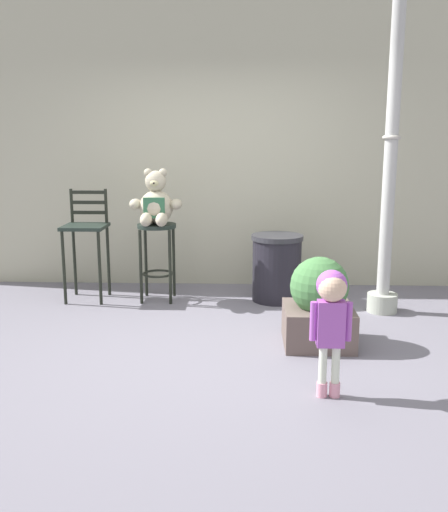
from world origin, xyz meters
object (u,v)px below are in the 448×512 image
object	(u,v)px
teddy_bear	(156,204)
planter_with_shrub	(319,305)
child_walking	(331,306)
trash_bin	(277,268)
bar_stool_with_teddy	(157,246)
lamppost	(388,194)
bar_chair_empty	(86,234)

from	to	relation	value
teddy_bear	planter_with_shrub	distance (m)	2.06
child_walking	trash_bin	world-z (taller)	child_walking
bar_stool_with_teddy	trash_bin	bearing A→B (deg)	1.56
child_walking	lamppost	xyz separation A→B (m)	(0.79, 1.89, 0.53)
child_walking	lamppost	size ratio (longest dim) A/B	0.29
trash_bin	teddy_bear	bearing A→B (deg)	-177.15
lamppost	planter_with_shrub	size ratio (longest dim) A/B	3.96
bar_stool_with_teddy	bar_chair_empty	bearing A→B (deg)	179.32
trash_bin	planter_with_shrub	distance (m)	1.32
teddy_bear	trash_bin	size ratio (longest dim) A/B	0.81
planter_with_shrub	trash_bin	bearing A→B (deg)	101.86
lamppost	planter_with_shrub	distance (m)	1.43
lamppost	bar_chair_empty	xyz separation A→B (m)	(-2.98, 0.34, -0.45)
teddy_bear	planter_with_shrub	bearing A→B (deg)	-39.25
planter_with_shrub	bar_stool_with_teddy	bearing A→B (deg)	140.12
trash_bin	lamppost	size ratio (longest dim) A/B	0.24
bar_stool_with_teddy	lamppost	distance (m)	2.34
bar_stool_with_teddy	planter_with_shrub	world-z (taller)	bar_stool_with_teddy
bar_chair_empty	lamppost	bearing A→B (deg)	-6.59
planter_with_shrub	bar_chair_empty	bearing A→B (deg)	150.55
bar_chair_empty	child_walking	bearing A→B (deg)	-45.60
child_walking	bar_chair_empty	world-z (taller)	bar_chair_empty
bar_chair_empty	planter_with_shrub	distance (m)	2.60
trash_bin	lamppost	xyz separation A→B (m)	(1.01, -0.37, 0.80)
bar_stool_with_teddy	child_walking	distance (m)	2.66
child_walking	planter_with_shrub	xyz separation A→B (m)	(0.05, 0.97, -0.28)
child_walking	trash_bin	size ratio (longest dim) A/B	1.22
trash_bin	lamppost	distance (m)	1.34
teddy_bear	trash_bin	xyz separation A→B (m)	(1.23, 0.06, -0.66)
bar_chair_empty	trash_bin	bearing A→B (deg)	0.73
teddy_bear	child_walking	distance (m)	2.67
teddy_bear	bar_chair_empty	xyz separation A→B (m)	(-0.74, 0.04, -0.31)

